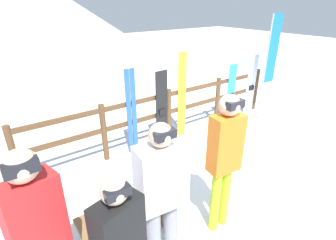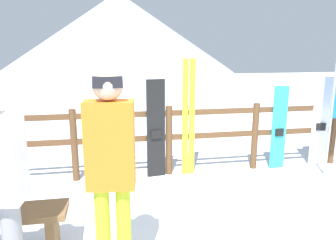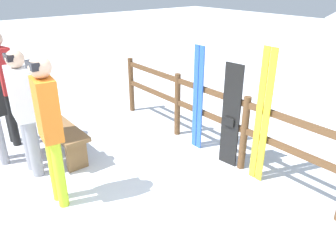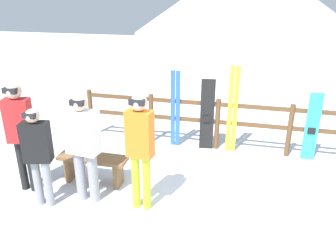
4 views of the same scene
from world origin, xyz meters
name	(u,v)px [view 4 (image 4 of 4)]	position (x,y,z in m)	size (l,w,h in m)	color
ground_plane	(202,202)	(0.00, 0.00, 0.00)	(40.00, 40.00, 0.00)	white
fence	(217,119)	(0.00, 1.95, 0.65)	(5.72, 0.10, 1.08)	brown
bench	(93,164)	(-1.89, 0.13, 0.36)	(1.18, 0.36, 0.49)	brown
person_white	(83,143)	(-1.75, -0.36, 0.98)	(0.50, 0.31, 1.71)	gray
person_orange	(140,143)	(-0.88, -0.35, 1.08)	(0.40, 0.25, 1.79)	#B7D826
person_black	(38,151)	(-2.34, -0.64, 0.91)	(0.43, 0.30, 1.56)	gray
person_red	(20,129)	(-2.83, -0.32, 1.08)	(0.43, 0.30, 1.81)	black
ski_pair_blue	(175,109)	(-0.87, 1.90, 0.81)	(0.20, 0.02, 1.62)	blue
snowboard_black_stripe	(207,115)	(-0.21, 1.90, 0.74)	(0.28, 0.08, 1.49)	black
ski_pair_yellow	(233,110)	(0.29, 1.90, 0.89)	(0.19, 0.02, 1.78)	yellow
snowboard_cyan	(312,127)	(1.78, 1.90, 0.67)	(0.25, 0.07, 1.35)	#2DBFCC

